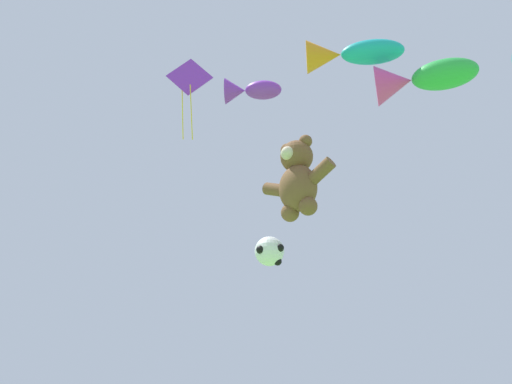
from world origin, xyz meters
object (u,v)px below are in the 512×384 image
fish_kite_teal (348,54)px  diamond_kite (189,81)px  teddy_bear_kite (297,178)px  soccer_ball_kite (270,251)px  fish_kite_violet (249,90)px  fish_kite_emerald (419,79)px

fish_kite_teal → diamond_kite: 5.59m
diamond_kite → teddy_bear_kite: bearing=15.7°
fish_kite_teal → soccer_ball_kite: bearing=-176.8°
fish_kite_violet → fish_kite_teal: fish_kite_teal is taller
teddy_bear_kite → soccer_ball_kite: (-0.73, -0.26, -1.84)m
fish_kite_emerald → teddy_bear_kite: bearing=-166.3°
teddy_bear_kite → fish_kite_violet: bearing=-97.1°
teddy_bear_kite → diamond_kite: bearing=-164.3°
fish_kite_emerald → soccer_ball_kite: bearing=-165.2°
fish_kite_violet → diamond_kite: size_ratio=0.46×
soccer_ball_kite → fish_kite_violet: 4.03m
fish_kite_teal → diamond_kite: size_ratio=0.76×
soccer_ball_kite → fish_kite_teal: 5.35m
fish_kite_violet → fish_kite_emerald: 4.12m
teddy_bear_kite → fish_kite_teal: fish_kite_teal is taller
fish_kite_violet → diamond_kite: diamond_kite is taller
soccer_ball_kite → fish_kite_violet: size_ratio=0.54×
soccer_ball_kite → fish_kite_emerald: fish_kite_emerald is taller
fish_kite_teal → diamond_kite: bearing=-170.9°
teddy_bear_kite → diamond_kite: size_ratio=0.70×
fish_kite_teal → fish_kite_violet: bearing=-144.6°
fish_kite_violet → fish_kite_emerald: size_ratio=0.58×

